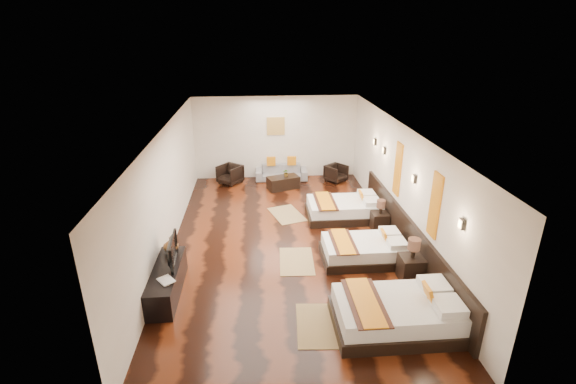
{
  "coord_description": "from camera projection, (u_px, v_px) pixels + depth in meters",
  "views": [
    {
      "loc": [
        -0.68,
        -8.95,
        4.91
      ],
      "look_at": [
        0.08,
        0.52,
        1.1
      ],
      "focal_mm": 25.78,
      "sensor_mm": 36.0,
      "label": 1
    }
  ],
  "objects": [
    {
      "name": "sofa",
      "position": [
        281.0,
        172.0,
        14.19
      ],
      "size": [
        1.77,
        0.75,
        0.51
      ],
      "primitive_type": "imported",
      "rotation": [
        0.0,
        0.0,
        -0.04
      ],
      "color": "gray",
      "rests_on": "floor"
    },
    {
      "name": "orange_panel_a",
      "position": [
        435.0,
        206.0,
        7.97
      ],
      "size": [
        0.04,
        0.4,
        1.3
      ],
      "primitive_type": "cube",
      "color": "#D86014",
      "rests_on": "right_wall"
    },
    {
      "name": "jute_mat_mid",
      "position": [
        297.0,
        261.0,
        9.29
      ],
      "size": [
        0.81,
        1.24,
        0.01
      ],
      "primitive_type": "cube",
      "rotation": [
        0.0,
        0.0,
        -0.05
      ],
      "color": "#94794B",
      "rests_on": "floor"
    },
    {
      "name": "jute_mat_near",
      "position": [
        318.0,
        325.0,
        7.3
      ],
      "size": [
        0.83,
        1.25,
        0.01
      ],
      "primitive_type": "cube",
      "rotation": [
        0.0,
        0.0,
        -0.07
      ],
      "color": "#94794B",
      "rests_on": "floor"
    },
    {
      "name": "bed_mid",
      "position": [
        365.0,
        250.0,
        9.29
      ],
      "size": [
        1.87,
        1.18,
        0.71
      ],
      "color": "black",
      "rests_on": "floor"
    },
    {
      "name": "ceiling",
      "position": [
        286.0,
        129.0,
        9.11
      ],
      "size": [
        5.5,
        9.5,
        0.01
      ],
      "primitive_type": "cube",
      "color": "white",
      "rests_on": "floor"
    },
    {
      "name": "sconce_mid",
      "position": [
        414.0,
        179.0,
        8.93
      ],
      "size": [
        0.07,
        0.12,
        0.18
      ],
      "color": "black",
      "rests_on": "right_wall"
    },
    {
      "name": "right_wall",
      "position": [
        402.0,
        185.0,
        9.84
      ],
      "size": [
        0.01,
        9.5,
        2.8
      ],
      "primitive_type": "cube",
      "color": "silver",
      "rests_on": "floor"
    },
    {
      "name": "nightstand_a",
      "position": [
        411.0,
        265.0,
        8.52
      ],
      "size": [
        0.48,
        0.48,
        0.95
      ],
      "color": "black",
      "rests_on": "floor"
    },
    {
      "name": "sconce_far",
      "position": [
        384.0,
        151.0,
        10.96
      ],
      "size": [
        0.07,
        0.12,
        0.18
      ],
      "color": "black",
      "rests_on": "right_wall"
    },
    {
      "name": "book",
      "position": [
        160.0,
        283.0,
        7.53
      ],
      "size": [
        0.39,
        0.4,
        0.03
      ],
      "primitive_type": "imported",
      "rotation": [
        0.0,
        0.0,
        0.66
      ],
      "color": "black",
      "rests_on": "tv_console"
    },
    {
      "name": "back_wall",
      "position": [
        276.0,
        138.0,
        14.03
      ],
      "size": [
        5.5,
        0.01,
        2.8
      ],
      "primitive_type": "cube",
      "color": "silver",
      "rests_on": "floor"
    },
    {
      "name": "sconce_lounge",
      "position": [
        375.0,
        142.0,
        11.79
      ],
      "size": [
        0.07,
        0.12,
        0.18
      ],
      "color": "black",
      "rests_on": "right_wall"
    },
    {
      "name": "armchair_left",
      "position": [
        230.0,
        174.0,
        13.8
      ],
      "size": [
        0.96,
        0.97,
        0.63
      ],
      "primitive_type": "imported",
      "rotation": [
        0.0,
        0.0,
        -0.67
      ],
      "color": "black",
      "rests_on": "floor"
    },
    {
      "name": "sconce_near",
      "position": [
        462.0,
        224.0,
        6.89
      ],
      "size": [
        0.07,
        0.12,
        0.18
      ],
      "color": "black",
      "rests_on": "right_wall"
    },
    {
      "name": "figurine",
      "position": [
        171.0,
        245.0,
        8.55
      ],
      "size": [
        0.32,
        0.32,
        0.33
      ],
      "primitive_type": "imported",
      "rotation": [
        0.0,
        0.0,
        -0.01
      ],
      "color": "brown",
      "rests_on": "tv_console"
    },
    {
      "name": "bed_near",
      "position": [
        398.0,
        313.0,
        7.17
      ],
      "size": [
        2.19,
        1.37,
        0.83
      ],
      "color": "black",
      "rests_on": "floor"
    },
    {
      "name": "tv_console",
      "position": [
        167.0,
        281.0,
        8.09
      ],
      "size": [
        0.5,
        1.8,
        0.55
      ],
      "primitive_type": "cube",
      "color": "black",
      "rests_on": "floor"
    },
    {
      "name": "gold_artwork",
      "position": [
        276.0,
        126.0,
        13.86
      ],
      "size": [
        0.6,
        0.04,
        0.6
      ],
      "primitive_type": "cube",
      "color": "#AD873F",
      "rests_on": "back_wall"
    },
    {
      "name": "armchair_right",
      "position": [
        336.0,
        173.0,
        14.0
      ],
      "size": [
        0.87,
        0.87,
        0.57
      ],
      "primitive_type": "imported",
      "rotation": [
        0.0,
        0.0,
        0.68
      ],
      "color": "black",
      "rests_on": "floor"
    },
    {
      "name": "coffee_table",
      "position": [
        283.0,
        183.0,
        13.41
      ],
      "size": [
        1.11,
        0.8,
        0.4
      ],
      "primitive_type": "cube",
      "rotation": [
        0.0,
        0.0,
        0.34
      ],
      "color": "black",
      "rests_on": "floor"
    },
    {
      "name": "jute_mat_far",
      "position": [
        287.0,
        214.0,
        11.6
      ],
      "size": [
        1.08,
        1.37,
        0.01
      ],
      "primitive_type": "cube",
      "rotation": [
        0.0,
        0.0,
        0.31
      ],
      "color": "#94794B",
      "rests_on": "floor"
    },
    {
      "name": "left_wall",
      "position": [
        167.0,
        192.0,
        9.43
      ],
      "size": [
        0.01,
        9.5,
        2.8
      ],
      "primitive_type": "cube",
      "color": "silver",
      "rests_on": "floor"
    },
    {
      "name": "orange_panel_b",
      "position": [
        398.0,
        169.0,
        10.0
      ],
      "size": [
        0.04,
        0.4,
        1.3
      ],
      "primitive_type": "cube",
      "color": "#D86014",
      "rests_on": "right_wall"
    },
    {
      "name": "table_plant",
      "position": [
        286.0,
        173.0,
        13.33
      ],
      "size": [
        0.25,
        0.22,
        0.25
      ],
      "primitive_type": "imported",
      "rotation": [
        0.0,
        0.0,
        -0.09
      ],
      "color": "#276321",
      "rests_on": "coffee_table"
    },
    {
      "name": "floor",
      "position": [
        287.0,
        241.0,
        10.16
      ],
      "size": [
        5.5,
        9.5,
        0.01
      ],
      "primitive_type": "cube",
      "color": "black",
      "rests_on": "ground"
    },
    {
      "name": "headboard_panel",
      "position": [
        407.0,
        236.0,
        9.45
      ],
      "size": [
        0.08,
        6.6,
        0.9
      ],
      "primitive_type": "cube",
      "color": "black",
      "rests_on": "floor"
    },
    {
      "name": "nightstand_b",
      "position": [
        380.0,
        219.0,
        10.65
      ],
      "size": [
        0.42,
        0.42,
        0.82
      ],
      "color": "black",
      "rests_on": "floor"
    },
    {
      "name": "tv",
      "position": [
        169.0,
        251.0,
        8.11
      ],
      "size": [
        0.18,
        0.92,
        0.53
      ],
      "primitive_type": "imported",
      "rotation": [
        0.0,
        0.0,
        1.64
      ],
      "color": "black",
      "rests_on": "tv_console"
    },
    {
      "name": "bed_far",
      "position": [
        345.0,
        209.0,
        11.34
      ],
      "size": [
        2.01,
        1.26,
        0.77
      ],
      "color": "black",
      "rests_on": "floor"
    }
  ]
}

